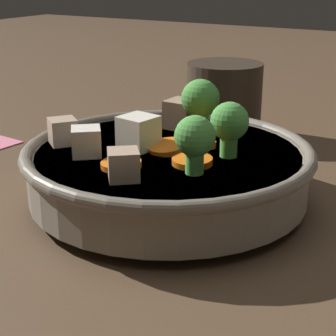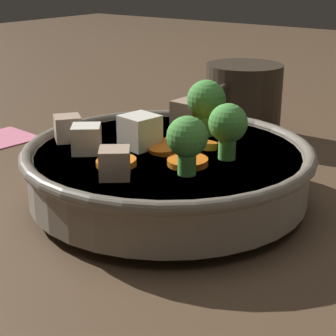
% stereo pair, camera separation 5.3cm
% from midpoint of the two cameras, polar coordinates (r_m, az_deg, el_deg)
% --- Properties ---
extents(ground_plane, '(3.00, 3.00, 0.00)m').
position_cam_midpoint_polar(ground_plane, '(0.54, 2.80, -3.58)').
color(ground_plane, '#4C3826').
extents(stirfry_bowl, '(0.27, 0.27, 0.11)m').
position_cam_midpoint_polar(stirfry_bowl, '(0.53, 2.91, 0.23)').
color(stirfry_bowl, slate).
rests_on(stirfry_bowl, ground_plane).
extents(dark_mug, '(0.12, 0.10, 0.09)m').
position_cam_midpoint_polar(dark_mug, '(0.75, 9.63, 6.74)').
color(dark_mug, '#33281E').
rests_on(dark_mug, ground_plane).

